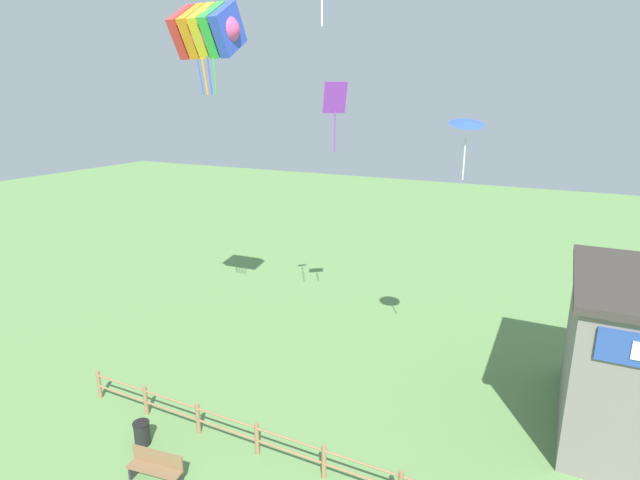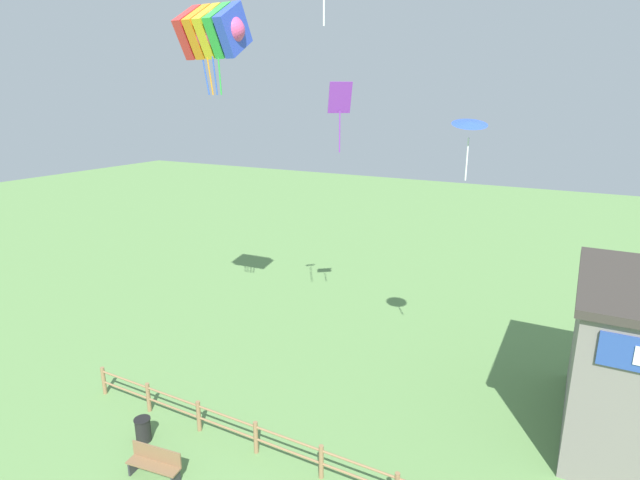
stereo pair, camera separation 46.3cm
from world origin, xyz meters
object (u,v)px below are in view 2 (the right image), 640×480
(trash_bin, at_px, (143,429))
(kite_rainbow_parafoil, at_px, (213,31))
(kite_blue_delta, at_px, (470,124))
(park_bench_near_fence, at_px, (155,462))
(kite_purple_streamer, at_px, (340,103))

(trash_bin, xyz_separation_m, kite_rainbow_parafoil, (-1.35, 6.03, 12.23))
(kite_rainbow_parafoil, xyz_separation_m, kite_blue_delta, (9.21, 0.42, -3.07))
(park_bench_near_fence, relative_size, kite_blue_delta, 0.86)
(trash_bin, xyz_separation_m, kite_purple_streamer, (2.54, 8.52, 9.74))
(kite_blue_delta, bearing_deg, trash_bin, -140.64)
(trash_bin, height_order, kite_blue_delta, kite_blue_delta)
(park_bench_near_fence, relative_size, trash_bin, 2.14)
(park_bench_near_fence, bearing_deg, kite_purple_streamer, 83.85)
(park_bench_near_fence, distance_m, kite_purple_streamer, 13.57)
(park_bench_near_fence, height_order, kite_blue_delta, kite_blue_delta)
(kite_purple_streamer, bearing_deg, trash_bin, -106.58)
(park_bench_near_fence, bearing_deg, trash_bin, 147.20)
(kite_purple_streamer, relative_size, kite_blue_delta, 1.37)
(trash_bin, bearing_deg, park_bench_near_fence, -32.80)
(park_bench_near_fence, relative_size, kite_rainbow_parafoil, 0.52)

